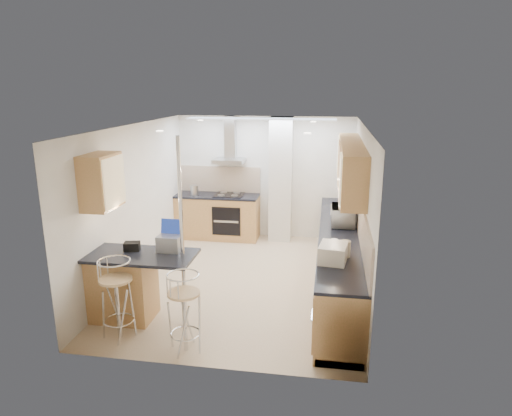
% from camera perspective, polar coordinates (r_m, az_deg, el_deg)
% --- Properties ---
extents(ground, '(4.80, 4.80, 0.00)m').
position_cam_1_polar(ground, '(7.55, -1.49, -9.08)').
color(ground, tan).
rests_on(ground, ground).
extents(room_shell, '(3.64, 4.84, 2.51)m').
position_cam_1_polar(room_shell, '(7.37, 1.44, 2.96)').
color(room_shell, silver).
rests_on(room_shell, ground).
extents(right_counter, '(0.63, 4.40, 0.92)m').
position_cam_1_polar(right_counter, '(7.26, 10.27, -6.39)').
color(right_counter, '#A88343').
rests_on(right_counter, ground).
extents(back_counter, '(1.70, 0.63, 0.92)m').
position_cam_1_polar(back_counter, '(9.52, -4.81, -1.02)').
color(back_counter, '#A88343').
rests_on(back_counter, ground).
extents(peninsula, '(1.47, 0.72, 0.94)m').
position_cam_1_polar(peninsula, '(6.40, -14.09, -9.51)').
color(peninsula, '#A88343').
rests_on(peninsula, ground).
extents(microwave, '(0.38, 0.56, 0.31)m').
position_cam_1_polar(microwave, '(7.42, 10.88, -0.95)').
color(microwave, silver).
rests_on(microwave, right_counter).
extents(laptop, '(0.32, 0.24, 0.21)m').
position_cam_1_polar(laptop, '(6.22, -10.74, -4.35)').
color(laptop, '#9B9FA3').
rests_on(laptop, peninsula).
extents(bag, '(0.23, 0.19, 0.11)m').
position_cam_1_polar(bag, '(6.37, -15.25, -4.63)').
color(bag, black).
rests_on(bag, peninsula).
extents(bar_stool_near, '(0.45, 0.45, 1.05)m').
position_cam_1_polar(bar_stool_near, '(6.02, -16.97, -10.82)').
color(bar_stool_near, '#DEBE77').
rests_on(bar_stool_near, ground).
extents(bar_stool_end, '(0.56, 0.56, 1.00)m').
position_cam_1_polar(bar_stool_end, '(5.57, -8.93, -12.80)').
color(bar_stool_end, '#DEBE77').
rests_on(bar_stool_end, ground).
extents(jar_a, '(0.15, 0.15, 0.19)m').
position_cam_1_polar(jar_a, '(7.99, 9.78, -0.20)').
color(jar_a, beige).
rests_on(jar_a, right_counter).
extents(jar_b, '(0.12, 0.12, 0.16)m').
position_cam_1_polar(jar_b, '(8.43, 11.36, 0.42)').
color(jar_b, beige).
rests_on(jar_b, right_counter).
extents(jar_c, '(0.17, 0.17, 0.21)m').
position_cam_1_polar(jar_c, '(6.08, 11.09, -5.03)').
color(jar_c, beige).
rests_on(jar_c, right_counter).
extents(jar_d, '(0.12, 0.12, 0.13)m').
position_cam_1_polar(jar_d, '(6.37, 9.74, -4.43)').
color(jar_d, silver).
rests_on(jar_d, right_counter).
extents(bread_bin, '(0.39, 0.47, 0.22)m').
position_cam_1_polar(bread_bin, '(5.89, 9.61, -5.56)').
color(bread_bin, beige).
rests_on(bread_bin, right_counter).
extents(kettle, '(0.16, 0.16, 0.21)m').
position_cam_1_polar(kettle, '(9.40, -7.70, 2.23)').
color(kettle, '#AAACAF').
rests_on(kettle, back_counter).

